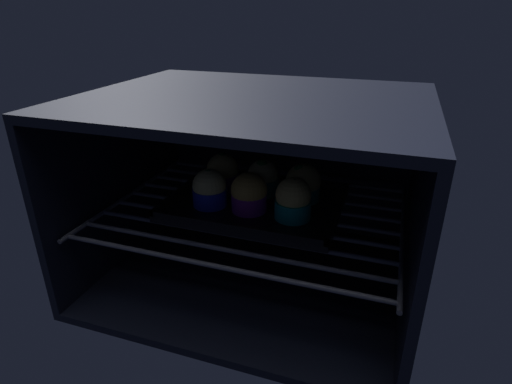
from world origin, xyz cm
name	(u,v)px	position (x,y,z in cm)	size (l,w,h in cm)	color
oven_cavity	(261,187)	(0.00, 26.25, 17.00)	(59.00, 47.00, 37.00)	black
oven_rack	(254,212)	(0.00, 22.00, 13.60)	(54.80, 42.00, 0.80)	#444756
baking_tray	(256,204)	(0.00, 23.22, 14.70)	(32.01, 23.92, 2.20)	black
muffin_row0_col0	(210,189)	(-7.71, 19.13, 18.39)	(6.44, 6.44, 7.16)	#1928B7
muffin_row0_col1	(250,194)	(0.24, 19.37, 18.47)	(6.62, 6.62, 7.30)	#7A238C
muffin_row0_col2	(293,200)	(8.24, 19.09, 18.66)	(6.44, 6.44, 7.55)	#0C8C84
muffin_row1_col0	(223,173)	(-8.47, 27.13, 18.56)	(6.48, 6.48, 7.52)	#7A238C
muffin_row1_col1	(264,179)	(0.28, 27.40, 18.32)	(6.44, 6.44, 7.20)	#0C8C84
muffin_row1_col2	(303,184)	(8.17, 27.06, 18.44)	(6.72, 6.72, 7.24)	#0C8C84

